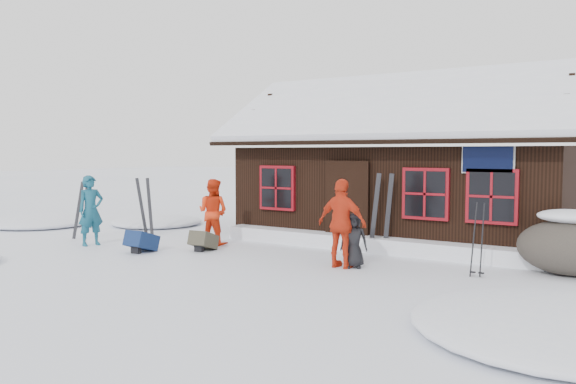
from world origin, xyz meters
name	(u,v)px	position (x,y,z in m)	size (l,w,h in m)	color
ground	(257,260)	(0.00, 0.00, 0.00)	(120.00, 120.00, 0.00)	white
mountain_hut	(410,178)	(1.50, 4.98, 1.58)	(8.90, 6.09, 4.42)	black
snow_drift	(367,243)	(1.50, 2.25, 0.17)	(7.60, 0.60, 0.35)	white
snow_mounds	(366,254)	(1.65, 1.86, 0.00)	(20.60, 13.20, 0.48)	white
skier_teal	(91,210)	(-4.46, -0.67, 0.85)	(0.62, 0.41, 1.70)	#155067
skier_orange_left	(213,212)	(-2.04, 1.00, 0.81)	(0.78, 0.61, 1.61)	red
skier_orange_right	(342,224)	(1.90, 0.19, 0.87)	(1.02, 0.43, 1.75)	red
skier_crouched	(354,240)	(2.09, 0.33, 0.54)	(0.53, 0.34, 1.08)	black
boulder	(570,246)	(5.73, 1.86, 0.55)	(1.85, 1.39, 1.09)	#443E36
ski_pair_left	(82,211)	(-5.50, -0.14, 0.73)	(0.58, 0.20, 1.55)	black
ski_pair_mid	(146,207)	(-4.58, 1.21, 0.76)	(0.57, 0.19, 1.62)	black
ski_pair_right	(381,214)	(1.87, 2.20, 0.87)	(0.57, 0.19, 1.84)	black
ski_poles	(478,241)	(4.34, 0.78, 0.66)	(0.25, 0.12, 1.40)	black
backpack_blue	(142,245)	(-2.71, -0.69, 0.18)	(0.49, 0.64, 0.35)	navy
backpack_olive	(204,244)	(-1.66, 0.22, 0.16)	(0.45, 0.60, 0.33)	#423E2F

